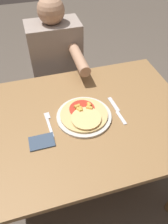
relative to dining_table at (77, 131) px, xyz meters
name	(u,v)px	position (x,y,z in m)	size (l,w,h in m)	color
ground_plane	(79,183)	(0.00, 0.00, -0.64)	(8.00, 8.00, 0.00)	brown
dining_table	(77,131)	(0.00, 0.00, 0.00)	(1.27, 0.85, 0.75)	olive
plate	(84,116)	(0.04, 0.00, 0.11)	(0.30, 0.30, 0.01)	beige
pizza	(84,115)	(0.04, 0.00, 0.13)	(0.25, 0.25, 0.04)	tan
fork	(49,123)	(-0.15, 0.01, 0.11)	(0.03, 0.18, 0.00)	silver
knife	(117,111)	(0.23, -0.01, 0.11)	(0.03, 0.22, 0.00)	silver
napkin	(42,142)	(-0.20, -0.10, 0.11)	(0.12, 0.09, 0.01)	#38475B
person_diner	(57,64)	(0.02, 0.66, 0.03)	(0.37, 0.52, 1.16)	#2D2D38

